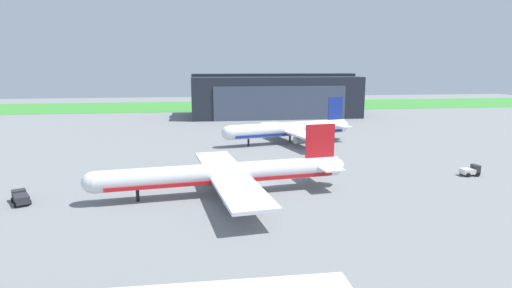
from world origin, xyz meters
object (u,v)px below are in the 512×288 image
object	(u,v)px
maintenance_hangar	(274,96)
baggage_tug	(471,171)
airliner_far_right	(289,130)
airliner_near_right	(225,174)
stair_truck	(21,197)

from	to	relation	value
maintenance_hangar	baggage_tug	size ratio (longest dim) A/B	19.57
maintenance_hangar	airliner_far_right	size ratio (longest dim) A/B	1.83
airliner_far_right	baggage_tug	xyz separation A→B (m)	(29.53, -40.27, -2.91)
maintenance_hangar	airliner_far_right	xyz separation A→B (m)	(-7.35, -65.19, -4.85)
baggage_tug	airliner_near_right	bearing A→B (deg)	-173.76
airliner_far_right	stair_truck	world-z (taller)	airliner_far_right
maintenance_hangar	stair_truck	size ratio (longest dim) A/B	13.24
maintenance_hangar	airliner_far_right	bearing A→B (deg)	-96.43
maintenance_hangar	stair_truck	distance (m)	127.88
maintenance_hangar	airliner_near_right	xyz separation A→B (m)	(-28.70, -111.02, -5.18)
stair_truck	baggage_tug	bearing A→B (deg)	4.02
airliner_far_right	stair_truck	bearing A→B (deg)	-139.95
airliner_near_right	airliner_far_right	bearing A→B (deg)	65.02
airliner_far_right	airliner_near_right	bearing A→B (deg)	-114.98
airliner_far_right	airliner_near_right	distance (m)	50.56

